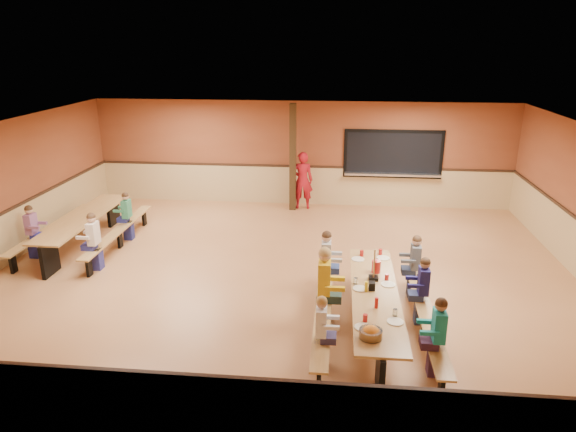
# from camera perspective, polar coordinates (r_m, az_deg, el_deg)

# --- Properties ---
(ground) EXTENTS (12.00, 12.00, 0.00)m
(ground) POSITION_cam_1_polar(r_m,az_deg,el_deg) (10.64, -0.57, -6.61)
(ground) COLOR #9F643C
(ground) RESTS_ON ground
(room_envelope) EXTENTS (12.04, 10.04, 3.02)m
(room_envelope) POSITION_cam_1_polar(r_m,az_deg,el_deg) (10.36, -0.58, -3.16)
(room_envelope) COLOR brown
(room_envelope) RESTS_ON ground
(kitchen_pass_through) EXTENTS (2.78, 0.28, 1.38)m
(kitchen_pass_through) POSITION_cam_1_polar(r_m,az_deg,el_deg) (14.91, 11.58, 6.53)
(kitchen_pass_through) COLOR black
(kitchen_pass_through) RESTS_ON ground
(structural_post) EXTENTS (0.18, 0.18, 3.00)m
(structural_post) POSITION_cam_1_polar(r_m,az_deg,el_deg) (14.34, 0.54, 6.47)
(structural_post) COLOR black
(structural_post) RESTS_ON ground
(cafeteria_table_main) EXTENTS (1.91, 3.70, 0.74)m
(cafeteria_table_main) POSITION_cam_1_polar(r_m,az_deg,el_deg) (8.56, 9.56, -9.65)
(cafeteria_table_main) COLOR #A27740
(cafeteria_table_main) RESTS_ON ground
(cafeteria_table_second) EXTENTS (1.91, 3.70, 0.74)m
(cafeteria_table_second) POSITION_cam_1_polar(r_m,az_deg,el_deg) (12.83, -21.69, -0.93)
(cafeteria_table_second) COLOR #A27740
(cafeteria_table_second) RESTS_ON ground
(seated_child_white_left) EXTENTS (0.34, 0.28, 1.14)m
(seated_child_white_left) POSITION_cam_1_polar(r_m,az_deg,el_deg) (7.62, 3.69, -12.86)
(seated_child_white_left) COLOR white
(seated_child_white_left) RESTS_ON ground
(seated_adult_yellow) EXTENTS (0.45, 0.37, 1.37)m
(seated_adult_yellow) POSITION_cam_1_polar(r_m,az_deg,el_deg) (8.66, 4.03, -7.89)
(seated_adult_yellow) COLOR gold
(seated_adult_yellow) RESTS_ON ground
(seated_child_grey_left) EXTENTS (0.38, 0.31, 1.24)m
(seated_child_grey_left) POSITION_cam_1_polar(r_m,az_deg,el_deg) (9.70, 4.24, -5.25)
(seated_child_grey_left) COLOR #B1B1B1
(seated_child_grey_left) RESTS_ON ground
(seated_child_teal_right) EXTENTS (0.37, 0.30, 1.20)m
(seated_child_teal_right) POSITION_cam_1_polar(r_m,az_deg,el_deg) (7.75, 16.30, -12.84)
(seated_child_teal_right) COLOR teal
(seated_child_teal_right) RESTS_ON ground
(seated_child_navy_right) EXTENTS (0.36, 0.29, 1.19)m
(seated_child_navy_right) POSITION_cam_1_polar(r_m,az_deg,el_deg) (8.99, 14.73, -8.09)
(seated_child_navy_right) COLOR navy
(seated_child_navy_right) RESTS_ON ground
(seated_child_char_right) EXTENTS (0.36, 0.30, 1.19)m
(seated_child_char_right) POSITION_cam_1_polar(r_m,az_deg,el_deg) (9.89, 13.90, -5.46)
(seated_child_char_right) COLOR #494D53
(seated_child_char_right) RESTS_ON ground
(seated_child_purple_sec) EXTENTS (0.36, 0.29, 1.19)m
(seated_child_purple_sec) POSITION_cam_1_polar(r_m,az_deg,el_deg) (12.62, -26.53, -1.60)
(seated_child_purple_sec) COLOR #88537B
(seated_child_purple_sec) RESTS_ON ground
(seated_child_green_sec) EXTENTS (0.35, 0.28, 1.16)m
(seated_child_green_sec) POSITION_cam_1_polar(r_m,az_deg,el_deg) (12.92, -17.42, -0.06)
(seated_child_green_sec) COLOR #307C59
(seated_child_green_sec) RESTS_ON ground
(seated_child_tan_sec) EXTENTS (0.38, 0.31, 1.23)m
(seated_child_tan_sec) POSITION_cam_1_polar(r_m,az_deg,el_deg) (11.43, -20.73, -2.71)
(seated_child_tan_sec) COLOR beige
(seated_child_tan_sec) RESTS_ON ground
(standing_woman) EXTENTS (0.64, 0.45, 1.65)m
(standing_woman) POSITION_cam_1_polar(r_m,az_deg,el_deg) (14.62, 1.61, 3.98)
(standing_woman) COLOR #A5121E
(standing_woman) RESTS_ON ground
(punch_pitcher) EXTENTS (0.16, 0.16, 0.22)m
(punch_pitcher) POSITION_cam_1_polar(r_m,az_deg,el_deg) (9.12, 9.77, -5.55)
(punch_pitcher) COLOR #B41B18
(punch_pitcher) RESTS_ON cafeteria_table_main
(chip_bowl) EXTENTS (0.32, 0.32, 0.15)m
(chip_bowl) POSITION_cam_1_polar(r_m,az_deg,el_deg) (7.25, 9.18, -12.68)
(chip_bowl) COLOR orange
(chip_bowl) RESTS_ON cafeteria_table_main
(napkin_dispenser) EXTENTS (0.10, 0.14, 0.13)m
(napkin_dispenser) POSITION_cam_1_polar(r_m,az_deg,el_deg) (8.53, 9.30, -7.66)
(napkin_dispenser) COLOR black
(napkin_dispenser) RESTS_ON cafeteria_table_main
(condiment_mustard) EXTENTS (0.06, 0.06, 0.17)m
(condiment_mustard) POSITION_cam_1_polar(r_m,az_deg,el_deg) (8.44, 8.68, -7.76)
(condiment_mustard) COLOR yellow
(condiment_mustard) RESTS_ON cafeteria_table_main
(condiment_ketchup) EXTENTS (0.06, 0.06, 0.17)m
(condiment_ketchup) POSITION_cam_1_polar(r_m,az_deg,el_deg) (7.98, 9.80, -9.48)
(condiment_ketchup) COLOR #B2140F
(condiment_ketchup) RESTS_ON cafeteria_table_main
(table_paddle) EXTENTS (0.16, 0.16, 0.56)m
(table_paddle) POSITION_cam_1_polar(r_m,az_deg,el_deg) (8.83, 9.50, -6.19)
(table_paddle) COLOR black
(table_paddle) RESTS_ON cafeteria_table_main
(place_settings) EXTENTS (0.65, 3.30, 0.11)m
(place_settings) POSITION_cam_1_polar(r_m,az_deg,el_deg) (8.44, 9.66, -8.05)
(place_settings) COLOR beige
(place_settings) RESTS_ON cafeteria_table_main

